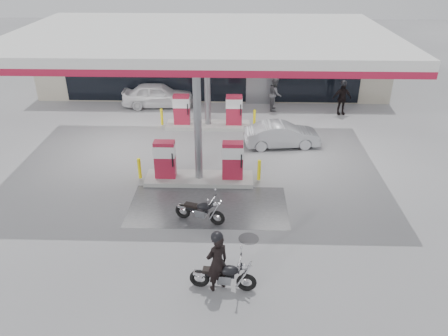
{
  "coord_description": "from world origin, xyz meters",
  "views": [
    {
      "loc": [
        1.51,
        -14.05,
        9.0
      ],
      "look_at": [
        1.07,
        0.87,
        1.2
      ],
      "focal_mm": 35.0,
      "sensor_mm": 36.0,
      "label": 1
    }
  ],
  "objects_px": {
    "main_motorcycle": "(224,276)",
    "biker_walking": "(342,98)",
    "sedan_white": "(158,95)",
    "parked_car_left": "(126,83)",
    "parked_car_right": "(282,85)",
    "pump_island_near": "(199,166)",
    "hatchback_silver": "(282,135)",
    "attendant": "(275,94)",
    "parked_motorcycle": "(200,211)",
    "pump_island_far": "(208,114)",
    "biker_main": "(217,263)"
  },
  "relations": [
    {
      "from": "sedan_white",
      "to": "parked_car_right",
      "type": "distance_m",
      "value": 8.22
    },
    {
      "from": "main_motorcycle",
      "to": "biker_walking",
      "type": "bearing_deg",
      "value": 71.8
    },
    {
      "from": "pump_island_far",
      "to": "hatchback_silver",
      "type": "height_order",
      "value": "pump_island_far"
    },
    {
      "from": "biker_main",
      "to": "parked_car_right",
      "type": "relative_size",
      "value": 0.47
    },
    {
      "from": "main_motorcycle",
      "to": "attendant",
      "type": "height_order",
      "value": "attendant"
    },
    {
      "from": "parked_motorcycle",
      "to": "biker_walking",
      "type": "bearing_deg",
      "value": 74.46
    },
    {
      "from": "parked_car_right",
      "to": "parked_motorcycle",
      "type": "bearing_deg",
      "value": 176.7
    },
    {
      "from": "pump_island_near",
      "to": "pump_island_far",
      "type": "distance_m",
      "value": 6.0
    },
    {
      "from": "attendant",
      "to": "pump_island_near",
      "type": "bearing_deg",
      "value": 161.18
    },
    {
      "from": "parked_car_left",
      "to": "hatchback_silver",
      "type": "bearing_deg",
      "value": -131.28
    },
    {
      "from": "main_motorcycle",
      "to": "pump_island_near",
      "type": "bearing_deg",
      "value": 106.18
    },
    {
      "from": "main_motorcycle",
      "to": "parked_car_right",
      "type": "relative_size",
      "value": 0.5
    },
    {
      "from": "pump_island_near",
      "to": "hatchback_silver",
      "type": "xyz_separation_m",
      "value": [
        3.76,
        3.6,
        -0.11
      ]
    },
    {
      "from": "pump_island_far",
      "to": "main_motorcycle",
      "type": "relative_size",
      "value": 2.62
    },
    {
      "from": "sedan_white",
      "to": "parked_car_left",
      "type": "xyz_separation_m",
      "value": [
        -2.62,
        2.8,
        -0.12
      ]
    },
    {
      "from": "hatchback_silver",
      "to": "parked_car_left",
      "type": "distance_m",
      "value": 12.76
    },
    {
      "from": "sedan_white",
      "to": "attendant",
      "type": "height_order",
      "value": "attendant"
    },
    {
      "from": "biker_main",
      "to": "attendant",
      "type": "relative_size",
      "value": 0.95
    },
    {
      "from": "sedan_white",
      "to": "parked_motorcycle",
      "type": "bearing_deg",
      "value": -166.82
    },
    {
      "from": "main_motorcycle",
      "to": "pump_island_far",
      "type": "bearing_deg",
      "value": 100.97
    },
    {
      "from": "biker_main",
      "to": "parked_motorcycle",
      "type": "bearing_deg",
      "value": -108.89
    },
    {
      "from": "parked_car_left",
      "to": "pump_island_near",
      "type": "bearing_deg",
      "value": -154.14
    },
    {
      "from": "biker_main",
      "to": "biker_walking",
      "type": "xyz_separation_m",
      "value": [
        6.54,
        14.59,
        0.01
      ]
    },
    {
      "from": "parked_motorcycle",
      "to": "pump_island_far",
      "type": "bearing_deg",
      "value": 109.36
    },
    {
      "from": "parked_car_right",
      "to": "biker_walking",
      "type": "height_order",
      "value": "biker_walking"
    },
    {
      "from": "sedan_white",
      "to": "parked_car_left",
      "type": "distance_m",
      "value": 3.83
    },
    {
      "from": "pump_island_far",
      "to": "sedan_white",
      "type": "xyz_separation_m",
      "value": [
        -3.23,
        3.2,
        0.01
      ]
    },
    {
      "from": "pump_island_near",
      "to": "main_motorcycle",
      "type": "xyz_separation_m",
      "value": [
        1.23,
        -6.4,
        -0.26
      ]
    },
    {
      "from": "pump_island_far",
      "to": "parked_car_left",
      "type": "relative_size",
      "value": 1.23
    },
    {
      "from": "pump_island_far",
      "to": "parked_car_right",
      "type": "bearing_deg",
      "value": 53.13
    },
    {
      "from": "pump_island_near",
      "to": "hatchback_silver",
      "type": "distance_m",
      "value": 5.21
    },
    {
      "from": "main_motorcycle",
      "to": "attendant",
      "type": "bearing_deg",
      "value": 85.72
    },
    {
      "from": "pump_island_near",
      "to": "attendant",
      "type": "relative_size",
      "value": 2.61
    },
    {
      "from": "pump_island_far",
      "to": "parked_car_right",
      "type": "height_order",
      "value": "pump_island_far"
    },
    {
      "from": "sedan_white",
      "to": "hatchback_silver",
      "type": "distance_m",
      "value": 8.95
    },
    {
      "from": "main_motorcycle",
      "to": "parked_car_right",
      "type": "bearing_deg",
      "value": 85.23
    },
    {
      "from": "parked_car_right",
      "to": "hatchback_silver",
      "type": "bearing_deg",
      "value": -172.67
    },
    {
      "from": "attendant",
      "to": "hatchback_silver",
      "type": "relative_size",
      "value": 0.54
    },
    {
      "from": "attendant",
      "to": "hatchback_silver",
      "type": "distance_m",
      "value": 5.21
    },
    {
      "from": "parked_car_right",
      "to": "pump_island_far",
      "type": "bearing_deg",
      "value": 155.5
    },
    {
      "from": "main_motorcycle",
      "to": "parked_car_left",
      "type": "relative_size",
      "value": 0.47
    },
    {
      "from": "parked_car_right",
      "to": "attendant",
      "type": "bearing_deg",
      "value": 179.98
    },
    {
      "from": "sedan_white",
      "to": "parked_car_left",
      "type": "relative_size",
      "value": 1.01
    },
    {
      "from": "pump_island_far",
      "to": "sedan_white",
      "type": "bearing_deg",
      "value": 135.24
    },
    {
      "from": "pump_island_near",
      "to": "main_motorcycle",
      "type": "distance_m",
      "value": 6.53
    },
    {
      "from": "biker_walking",
      "to": "attendant",
      "type": "bearing_deg",
      "value": 162.2
    },
    {
      "from": "pump_island_near",
      "to": "parked_car_right",
      "type": "bearing_deg",
      "value": 69.44
    },
    {
      "from": "hatchback_silver",
      "to": "parked_car_right",
      "type": "relative_size",
      "value": 0.92
    },
    {
      "from": "main_motorcycle",
      "to": "sedan_white",
      "type": "relative_size",
      "value": 0.46
    },
    {
      "from": "parked_motorcycle",
      "to": "attendant",
      "type": "xyz_separation_m",
      "value": [
        3.51,
        11.81,
        0.55
      ]
    }
  ]
}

